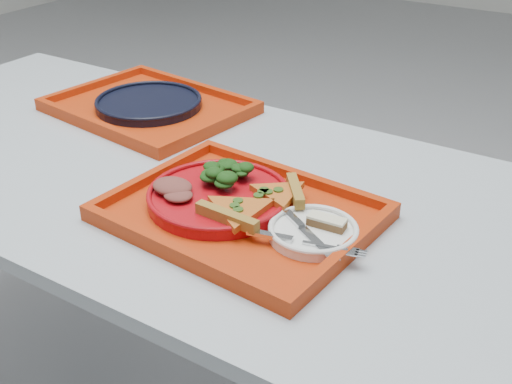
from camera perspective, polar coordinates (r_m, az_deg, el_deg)
table at (r=1.41m, az=-9.27°, el=0.10°), size 1.60×0.80×0.75m
tray_main at (r=1.14m, az=-1.35°, el=-2.14°), size 0.48×0.38×0.01m
tray_far at (r=1.62m, az=-9.47°, el=7.26°), size 0.49×0.40×0.01m
dinner_plate at (r=1.17m, az=-3.33°, el=-0.55°), size 0.26×0.26×0.02m
side_plate at (r=1.08m, az=5.11°, el=-3.69°), size 0.15×0.15×0.01m
navy_plate at (r=1.62m, az=-9.51°, el=7.72°), size 0.26×0.26×0.02m
pizza_slice_a at (r=1.10m, az=-1.51°, el=-1.44°), size 0.13×0.14×0.02m
pizza_slice_b at (r=1.15m, az=2.07°, el=0.05°), size 0.16×0.15×0.02m
salad_heap at (r=1.20m, az=-2.76°, el=2.01°), size 0.09×0.08×0.05m
meat_portion at (r=1.18m, az=-7.44°, el=0.50°), size 0.08×0.06×0.02m
dessert_bar at (r=1.08m, az=6.31°, el=-2.66°), size 0.07×0.03×0.02m
knife at (r=1.06m, az=4.49°, el=-3.48°), size 0.17×0.11×0.01m
fork at (r=1.04m, az=4.07°, el=-4.40°), size 0.19×0.06×0.01m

